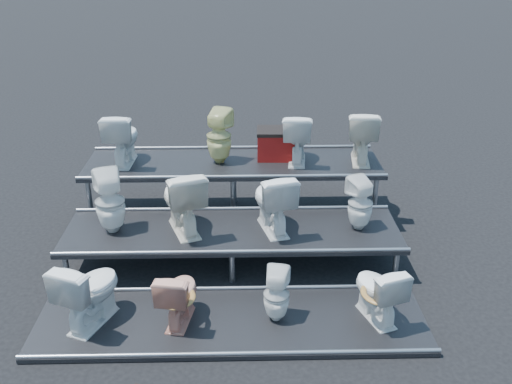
{
  "coord_description": "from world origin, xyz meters",
  "views": [
    {
      "loc": [
        0.15,
        -6.33,
        3.88
      ],
      "look_at": [
        0.3,
        0.1,
        0.93
      ],
      "focal_mm": 40.0,
      "sensor_mm": 36.0,
      "label": 1
    }
  ],
  "objects_px": {
    "toilet_6": "(273,201)",
    "toilet_8": "(122,138)",
    "toilet_1": "(178,295)",
    "toilet_0": "(89,290)",
    "toilet_4": "(110,202)",
    "toilet_9": "(219,136)",
    "toilet_7": "(360,204)",
    "toilet_11": "(362,136)",
    "toilet_2": "(276,295)",
    "toilet_5": "(182,200)",
    "toilet_3": "(377,291)",
    "red_crate": "(276,145)",
    "toilet_10": "(297,137)"
  },
  "relations": [
    {
      "from": "toilet_0",
      "to": "toilet_8",
      "type": "distance_m",
      "value": 2.72
    },
    {
      "from": "toilet_2",
      "to": "toilet_5",
      "type": "bearing_deg",
      "value": -38.16
    },
    {
      "from": "toilet_10",
      "to": "toilet_3",
      "type": "bearing_deg",
      "value": 110.39
    },
    {
      "from": "toilet_0",
      "to": "toilet_8",
      "type": "height_order",
      "value": "toilet_8"
    },
    {
      "from": "toilet_0",
      "to": "red_crate",
      "type": "height_order",
      "value": "red_crate"
    },
    {
      "from": "toilet_6",
      "to": "toilet_9",
      "type": "xyz_separation_m",
      "value": [
        -0.7,
        1.3,
        0.39
      ]
    },
    {
      "from": "toilet_8",
      "to": "toilet_0",
      "type": "bearing_deg",
      "value": 94.38
    },
    {
      "from": "toilet_4",
      "to": "toilet_11",
      "type": "relative_size",
      "value": 1.05
    },
    {
      "from": "toilet_3",
      "to": "toilet_8",
      "type": "bearing_deg",
      "value": -58.82
    },
    {
      "from": "toilet_3",
      "to": "toilet_6",
      "type": "bearing_deg",
      "value": -69.83
    },
    {
      "from": "toilet_0",
      "to": "toilet_2",
      "type": "relative_size",
      "value": 1.29
    },
    {
      "from": "toilet_1",
      "to": "toilet_10",
      "type": "xyz_separation_m",
      "value": [
        1.46,
        2.6,
        0.84
      ]
    },
    {
      "from": "toilet_2",
      "to": "toilet_3",
      "type": "height_order",
      "value": "toilet_3"
    },
    {
      "from": "toilet_2",
      "to": "toilet_6",
      "type": "distance_m",
      "value": 1.39
    },
    {
      "from": "toilet_0",
      "to": "toilet_2",
      "type": "height_order",
      "value": "toilet_0"
    },
    {
      "from": "toilet_6",
      "to": "toilet_8",
      "type": "bearing_deg",
      "value": -46.9
    },
    {
      "from": "toilet_6",
      "to": "toilet_4",
      "type": "bearing_deg",
      "value": -14.59
    },
    {
      "from": "toilet_4",
      "to": "toilet_5",
      "type": "height_order",
      "value": "toilet_5"
    },
    {
      "from": "toilet_0",
      "to": "toilet_3",
      "type": "xyz_separation_m",
      "value": [
        3.04,
        0.0,
        -0.05
      ]
    },
    {
      "from": "toilet_1",
      "to": "toilet_8",
      "type": "xyz_separation_m",
      "value": [
        -1.0,
        2.6,
        0.85
      ]
    },
    {
      "from": "toilet_2",
      "to": "toilet_7",
      "type": "relative_size",
      "value": 0.9
    },
    {
      "from": "toilet_5",
      "to": "toilet_6",
      "type": "relative_size",
      "value": 1.06
    },
    {
      "from": "toilet_6",
      "to": "toilet_11",
      "type": "distance_m",
      "value": 1.9
    },
    {
      "from": "toilet_2",
      "to": "red_crate",
      "type": "distance_m",
      "value": 2.85
    },
    {
      "from": "toilet_3",
      "to": "toilet_7",
      "type": "distance_m",
      "value": 1.36
    },
    {
      "from": "toilet_0",
      "to": "toilet_6",
      "type": "distance_m",
      "value": 2.4
    },
    {
      "from": "toilet_3",
      "to": "toilet_2",
      "type": "bearing_deg",
      "value": -18.95
    },
    {
      "from": "toilet_0",
      "to": "toilet_4",
      "type": "height_order",
      "value": "toilet_4"
    },
    {
      "from": "toilet_10",
      "to": "red_crate",
      "type": "distance_m",
      "value": 0.38
    },
    {
      "from": "toilet_4",
      "to": "toilet_11",
      "type": "height_order",
      "value": "toilet_11"
    },
    {
      "from": "toilet_9",
      "to": "toilet_6",
      "type": "bearing_deg",
      "value": 138.4
    },
    {
      "from": "toilet_6",
      "to": "toilet_9",
      "type": "height_order",
      "value": "toilet_9"
    },
    {
      "from": "toilet_7",
      "to": "toilet_11",
      "type": "relative_size",
      "value": 0.89
    },
    {
      "from": "toilet_8",
      "to": "toilet_5",
      "type": "bearing_deg",
      "value": 128.75
    },
    {
      "from": "toilet_7",
      "to": "toilet_11",
      "type": "xyz_separation_m",
      "value": [
        0.23,
        1.3,
        0.44
      ]
    },
    {
      "from": "toilet_2",
      "to": "toilet_4",
      "type": "bearing_deg",
      "value": -21.56
    },
    {
      "from": "toilet_4",
      "to": "toilet_9",
      "type": "distance_m",
      "value": 1.88
    },
    {
      "from": "toilet_7",
      "to": "toilet_11",
      "type": "distance_m",
      "value": 1.39
    },
    {
      "from": "toilet_1",
      "to": "toilet_9",
      "type": "distance_m",
      "value": 2.76
    },
    {
      "from": "toilet_11",
      "to": "toilet_8",
      "type": "bearing_deg",
      "value": 6.99
    },
    {
      "from": "toilet_4",
      "to": "toilet_11",
      "type": "bearing_deg",
      "value": -178.21
    },
    {
      "from": "toilet_5",
      "to": "toilet_6",
      "type": "bearing_deg",
      "value": 160.12
    },
    {
      "from": "toilet_0",
      "to": "toilet_1",
      "type": "xyz_separation_m",
      "value": [
        0.93,
        0.0,
        -0.07
      ]
    },
    {
      "from": "toilet_1",
      "to": "toilet_8",
      "type": "distance_m",
      "value": 2.91
    },
    {
      "from": "toilet_3",
      "to": "toilet_11",
      "type": "bearing_deg",
      "value": -114.82
    },
    {
      "from": "toilet_2",
      "to": "toilet_7",
      "type": "xyz_separation_m",
      "value": [
        1.11,
        1.3,
        0.43
      ]
    },
    {
      "from": "toilet_8",
      "to": "toilet_11",
      "type": "relative_size",
      "value": 0.98
    },
    {
      "from": "toilet_0",
      "to": "toilet_3",
      "type": "bearing_deg",
      "value": -156.84
    },
    {
      "from": "toilet_0",
      "to": "toilet_4",
      "type": "distance_m",
      "value": 1.36
    },
    {
      "from": "toilet_2",
      "to": "toilet_8",
      "type": "relative_size",
      "value": 0.82
    }
  ]
}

